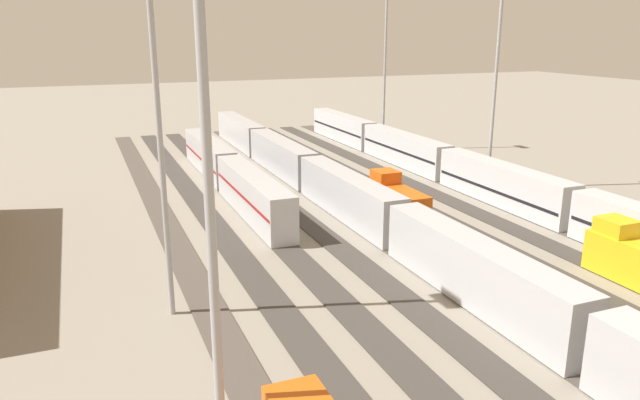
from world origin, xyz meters
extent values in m
plane|color=gray|center=(0.00, 0.00, 0.00)|extent=(400.00, 400.00, 0.00)
cube|color=#4C443D|center=(0.00, -20.00, 0.06)|extent=(140.00, 2.80, 0.12)
cube|color=#3D3833|center=(0.00, -15.00, 0.06)|extent=(140.00, 2.80, 0.12)
cube|color=#3D3833|center=(0.00, -10.00, 0.06)|extent=(140.00, 2.80, 0.12)
cube|color=#3D3833|center=(0.00, -5.00, 0.06)|extent=(140.00, 2.80, 0.12)
cube|color=#4C443D|center=(0.00, 0.00, 0.06)|extent=(140.00, 2.80, 0.12)
cube|color=#3D3833|center=(0.00, 5.00, 0.06)|extent=(140.00, 2.80, 0.12)
cube|color=#3D3833|center=(0.00, 10.00, 0.06)|extent=(140.00, 2.80, 0.12)
cube|color=#3D3833|center=(0.00, 15.00, 0.06)|extent=(140.00, 2.80, 0.12)
cube|color=#4C443D|center=(0.00, 20.00, 0.06)|extent=(140.00, 2.80, 0.12)
cube|color=#D85914|center=(1.20, -5.00, 1.92)|extent=(10.00, 3.00, 3.60)
cube|color=#D85914|center=(4.20, -5.00, 4.42)|extent=(3.00, 2.70, 1.40)
cube|color=#B7BABF|center=(-20.33, 0.00, 2.62)|extent=(23.00, 3.00, 5.00)
cube|color=#B7BABF|center=(3.87, 0.00, 2.62)|extent=(23.00, 3.00, 5.00)
cube|color=#B7BABF|center=(28.07, 0.00, 2.62)|extent=(23.00, 3.00, 5.00)
cube|color=#B7BABF|center=(52.27, 0.00, 2.62)|extent=(23.00, 3.00, 5.00)
cube|color=gold|center=(-20.06, -15.00, 4.42)|extent=(3.00, 2.70, 1.40)
cube|color=#B7BABF|center=(8.49, 10.00, 2.62)|extent=(23.00, 3.00, 5.00)
cube|color=maroon|center=(8.49, 10.00, 2.78)|extent=(22.40, 3.06, 0.36)
cube|color=#B7BABF|center=(32.69, 10.00, 2.62)|extent=(23.00, 3.00, 5.00)
cube|color=maroon|center=(32.69, 10.00, 2.43)|extent=(22.40, 3.06, 0.36)
cube|color=silver|center=(1.57, -20.00, 2.62)|extent=(23.00, 3.00, 5.00)
cube|color=black|center=(1.57, -20.00, 2.01)|extent=(22.40, 3.06, 0.36)
cube|color=silver|center=(25.77, -20.00, 2.62)|extent=(23.00, 3.00, 5.00)
cube|color=black|center=(25.77, -20.00, 2.67)|extent=(22.40, 3.06, 0.36)
cube|color=silver|center=(49.97, -20.00, 2.62)|extent=(23.00, 3.00, 5.00)
cube|color=black|center=(49.97, -20.00, 2.54)|extent=(22.40, 3.06, 0.36)
cylinder|color=#9EA0A5|center=(38.93, -23.04, 14.93)|extent=(0.44, 0.44, 29.87)
cylinder|color=#9EA0A5|center=(-33.21, 23.37, 12.62)|extent=(0.44, 0.44, 25.25)
cylinder|color=#9EA0A5|center=(9.00, -23.55, 13.67)|extent=(0.44, 0.44, 27.34)
cylinder|color=#9EA0A5|center=(-13.36, 22.73, 12.26)|extent=(0.44, 0.44, 24.52)
camera|label=1|loc=(-56.59, 27.98, 21.05)|focal=33.66mm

